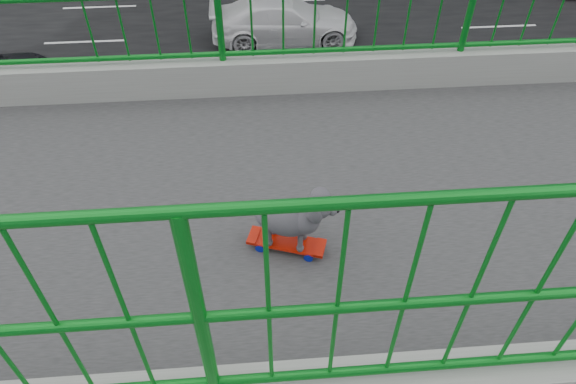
{
  "coord_description": "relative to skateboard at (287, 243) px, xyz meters",
  "views": [
    {
      "loc": [
        2.45,
        -1.76,
        9.47
      ],
      "look_at": [
        -0.13,
        -1.56,
        6.97
      ],
      "focal_mm": 32.24,
      "sensor_mm": 36.0,
      "label": 1
    }
  ],
  "objects": [
    {
      "name": "skateboard",
      "position": [
        0.0,
        0.0,
        0.0
      ],
      "size": [
        0.28,
        0.5,
        0.06
      ],
      "rotation": [
        0.0,
        0.0,
        -0.32
      ],
      "color": "red",
      "rests_on": "footbridge"
    },
    {
      "name": "railing",
      "position": [
        -0.39,
        1.61,
        0.17
      ],
      "size": [
        3.0,
        24.0,
        1.42
      ],
      "color": "gray",
      "rests_on": "footbridge"
    },
    {
      "name": "road",
      "position": [
        -13.39,
        1.61,
        -7.04
      ],
      "size": [
        18.0,
        90.0,
        0.02
      ],
      "primitive_type": "cube",
      "color": "black",
      "rests_on": "ground"
    },
    {
      "name": "footbridge",
      "position": [
        -0.39,
        1.61,
        -1.83
      ],
      "size": [
        3.0,
        24.0,
        7.0
      ],
      "color": "#2D2D2F",
      "rests_on": "ground"
    },
    {
      "name": "car_3",
      "position": [
        -15.99,
        1.12,
        -6.27
      ],
      "size": [
        2.19,
        5.39,
        1.56
      ],
      "primitive_type": "imported",
      "rotation": [
        0.0,
        0.0,
        3.14
      ],
      "color": "silver",
      "rests_on": "ground"
    },
    {
      "name": "poodle",
      "position": [
        0.01,
        0.03,
        0.25
      ],
      "size": [
        0.31,
        0.5,
        0.44
      ],
      "rotation": [
        0.0,
        0.0,
        -0.32
      ],
      "color": "#2C2A2F",
      "rests_on": "skateboard"
    }
  ]
}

